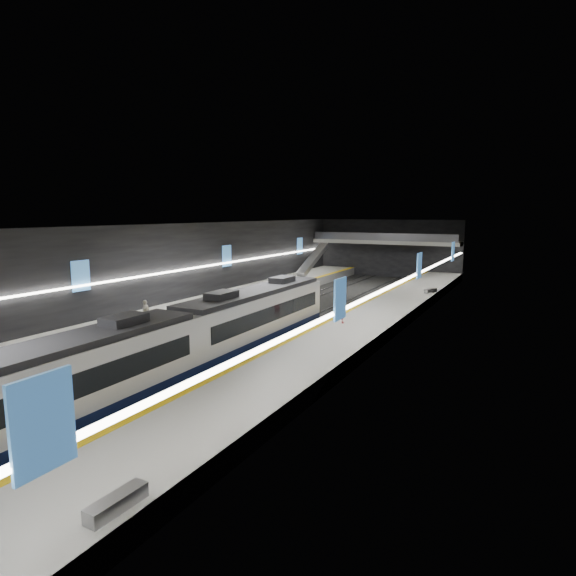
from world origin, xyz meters
The scene contains 23 objects.
ground centered at (0.00, 0.00, 0.00)m, with size 70.00×70.00×0.00m, color black.
ceiling centered at (0.00, 0.00, 8.00)m, with size 20.00×70.00×0.04m, color beige.
wall_left centered at (-10.00, 0.00, 4.00)m, with size 0.04×70.00×8.00m, color black.
wall_right centered at (10.00, 0.00, 4.00)m, with size 0.04×70.00×8.00m, color black.
wall_back centered at (0.00, 35.00, 4.00)m, with size 20.00×0.04×8.00m, color black.
platform_left centered at (-7.50, 0.00, 0.50)m, with size 5.00×70.00×1.00m, color slate.
tile_surface_left centered at (-7.50, 0.00, 1.01)m, with size 5.00×70.00×0.02m, color #ADADA8.
tactile_strip_left centered at (-5.30, 0.00, 1.02)m, with size 0.60×70.00×0.02m, color yellow.
platform_right centered at (7.50, 0.00, 0.50)m, with size 5.00×70.00×1.00m, color slate.
tile_surface_right centered at (7.50, 0.00, 1.01)m, with size 5.00×70.00×0.02m, color #ADADA8.
tactile_strip_right centered at (5.30, 0.00, 1.02)m, with size 0.60×70.00×0.02m, color yellow.
rails centered at (0.00, 0.00, 0.06)m, with size 6.52×70.00×0.12m.
train centered at (2.50, -11.98, 2.20)m, with size 2.69×30.04×3.60m.
ad_posters centered at (0.00, 1.00, 4.50)m, with size 19.94×53.50×2.20m.
cove_light_left centered at (-9.80, 0.00, 3.80)m, with size 0.25×68.60×0.12m, color white.
cove_light_right centered at (9.80, 0.00, 3.80)m, with size 0.25×68.60×0.12m, color white.
mezzanine_bridge centered at (0.00, 32.93, 5.04)m, with size 20.00×3.00×1.50m.
escalator centered at (-7.50, 26.00, 2.90)m, with size 1.20×8.00×0.60m, color #99999E.
bench_left_far centered at (-8.68, 6.00, 1.20)m, with size 0.46×1.65×0.40m, color #99999E.
bench_right_near centered at (9.44, -22.77, 1.22)m, with size 0.51×1.82×0.45m, color #99999E.
bench_right_far centered at (9.45, 17.59, 1.20)m, with size 0.47×1.68×0.41m, color #99999E.
passenger_right_a centered at (6.60, 0.95, 1.80)m, with size 0.58×0.38×1.59m, color #CF4D56.
passenger_left_a centered at (-5.77, -6.05, 1.88)m, with size 1.04×0.43×1.77m, color beige.
Camera 1 is at (19.09, -31.11, 8.97)m, focal length 30.00 mm.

